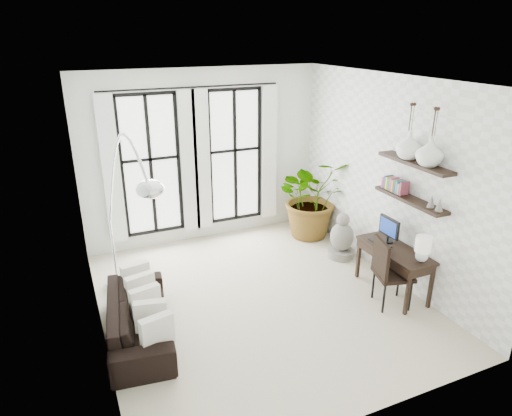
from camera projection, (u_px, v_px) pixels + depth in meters
floor at (259, 299)px, 6.89m from camera, size 5.00×5.00×0.00m
ceiling at (260, 80)px, 5.73m from camera, size 5.00×5.00×0.00m
wall_left at (88, 226)px, 5.47m from camera, size 0.00×5.00×5.00m
wall_right at (390, 180)px, 7.16m from camera, size 0.00×5.00×5.00m
wall_back at (204, 157)px, 8.44m from camera, size 4.50×0.00×4.50m
windows at (195, 161)px, 8.32m from camera, size 3.26×0.13×2.65m
wall_shelves at (410, 184)px, 6.55m from camera, size 0.25×1.30×0.60m
sofa at (139, 317)px, 5.97m from camera, size 1.01×2.03×0.57m
throw_pillows at (145, 301)px, 5.93m from camera, size 0.40×1.52×0.40m
plant at (313, 197)px, 8.77m from camera, size 1.58×1.42×1.60m
desk at (397, 253)px, 6.78m from camera, size 0.53×1.25×1.13m
desk_chair at (388, 269)px, 6.54m from camera, size 0.61×0.61×1.05m
arc_lamp at (125, 176)px, 6.00m from camera, size 0.77×1.72×2.59m
buddha at (342, 239)px, 8.05m from camera, size 0.46×0.46×0.84m
vase_a at (430, 152)px, 6.11m from camera, size 0.37×0.37×0.38m
vase_b at (409, 146)px, 6.45m from camera, size 0.37×0.37×0.38m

